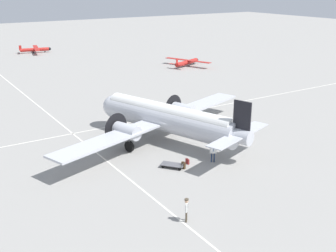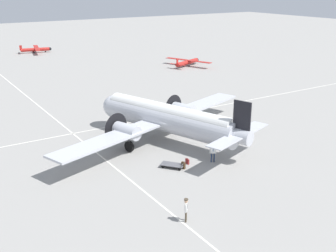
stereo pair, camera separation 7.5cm
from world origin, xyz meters
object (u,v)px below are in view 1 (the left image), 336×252
Objects in this scene: crew_foreground at (186,207)px; light_aircraft_taxiing at (187,62)px; airliner_main at (165,118)px; suitcase_upright_spare at (187,161)px; passenger_boarding at (213,150)px; baggage_cart at (173,165)px; light_aircraft_distant at (36,49)px; suitcase_near_door at (184,165)px.

crew_foreground is 57.94m from light_aircraft_taxiing.
airliner_main reaches higher than light_aircraft_taxiing.
crew_foreground is at bearing 144.57° from suitcase_upright_spare.
suitcase_upright_spare is at bearing 11.49° from passenger_boarding.
suitcase_upright_spare is 48.03m from light_aircraft_taxiing.
suitcase_upright_spare is at bearing 148.28° from airliner_main.
suitcase_upright_spare is 1.60m from baggage_cart.
light_aircraft_taxiing is (40.29, -25.28, -0.35)m from passenger_boarding.
suitcase_upright_spare is 0.23× the size of baggage_cart.
baggage_cart is at bearing 20.13° from passenger_boarding.
passenger_boarding is 73.79m from light_aircraft_distant.
light_aircraft_distant reaches higher than crew_foreground.
crew_foreground is 81.75m from light_aircraft_distant.
suitcase_near_door is at bearing -171.48° from baggage_cart.
airliner_main reaches higher than crew_foreground.
light_aircraft_distant is at bearing -23.06° from airliner_main.
crew_foreground is 0.93× the size of passenger_boarding.
light_aircraft_distant is at bearing -5.30° from suitcase_upright_spare.
airliner_main is 50.96× the size of suitcase_upright_spare.
passenger_boarding is 47.57m from light_aircraft_taxiing.
light_aircraft_taxiing is at bearing -87.91° from passenger_boarding.
crew_foreground is at bearing 76.01° from passenger_boarding.
suitcase_near_door is 0.98m from baggage_cart.
passenger_boarding is at bearing -95.41° from suitcase_near_door.
airliner_main is 6.85m from suitcase_upright_spare.
suitcase_near_door is 0.28× the size of baggage_cart.
light_aircraft_taxiing reaches higher than passenger_boarding.
airliner_main is 2.71× the size of light_aircraft_distant.
light_aircraft_distant is at bearing -5.94° from suitcase_near_door.
light_aircraft_distant is (72.68, -8.35, 0.53)m from baggage_cart.
light_aircraft_distant is 39.29m from light_aircraft_taxiing.
light_aircraft_taxiing is at bearing -46.09° from light_aircraft_distant.
light_aircraft_distant is at bearing -45.20° from baggage_cart.
light_aircraft_taxiing is (39.36, -27.52, 0.59)m from suitcase_upright_spare.
baggage_cart is at bearing -147.96° from light_aircraft_taxiing.
passenger_boarding reaches higher than suitcase_near_door.
light_aircraft_distant is at bearing -149.25° from crew_foreground.
light_aircraft_taxiing is (39.33, -29.12, 0.56)m from baggage_cart.
passenger_boarding is at bearing 171.34° from crew_foreground.
suitcase_upright_spare is 0.05× the size of light_aircraft_distant.
light_aircraft_taxiing is at bearing -35.38° from suitcase_near_door.
suitcase_near_door is (7.44, -4.87, -0.80)m from crew_foreground.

